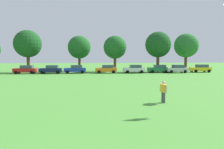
# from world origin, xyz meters

# --- Properties ---
(ground_plane) EXTENTS (160.00, 160.00, 0.00)m
(ground_plane) POSITION_xyz_m (0.00, 30.00, 0.00)
(ground_plane) COLOR #4C9338
(adult_bystander) EXTENTS (0.41, 0.74, 1.60)m
(adult_bystander) POSITION_xyz_m (6.20, 13.18, 0.95)
(adult_bystander) COLOR #4C4C51
(adult_bystander) RESTS_ON ground
(parked_car_red_0) EXTENTS (4.30, 2.02, 1.68)m
(parked_car_red_0) POSITION_xyz_m (-11.90, 40.85, 0.86)
(parked_car_red_0) COLOR red
(parked_car_red_0) RESTS_ON ground
(parked_car_navy_1) EXTENTS (4.30, 2.02, 1.68)m
(parked_car_navy_1) POSITION_xyz_m (-6.96, 40.64, 0.86)
(parked_car_navy_1) COLOR #141E4C
(parked_car_navy_1) RESTS_ON ground
(parked_car_blue_2) EXTENTS (4.30, 2.02, 1.68)m
(parked_car_blue_2) POSITION_xyz_m (-2.19, 41.01, 0.86)
(parked_car_blue_2) COLOR #1E38AD
(parked_car_blue_2) RESTS_ON ground
(parked_car_orange_3) EXTENTS (4.30, 2.02, 1.68)m
(parked_car_orange_3) POSITION_xyz_m (4.06, 40.71, 0.86)
(parked_car_orange_3) COLOR orange
(parked_car_orange_3) RESTS_ON ground
(parked_car_white_4) EXTENTS (4.30, 2.02, 1.68)m
(parked_car_white_4) POSITION_xyz_m (9.80, 40.55, 0.86)
(parked_car_white_4) COLOR white
(parked_car_white_4) RESTS_ON ground
(parked_car_green_5) EXTENTS (4.30, 2.02, 1.68)m
(parked_car_green_5) POSITION_xyz_m (15.08, 40.82, 0.86)
(parked_car_green_5) COLOR #196B38
(parked_car_green_5) RESTS_ON ground
(parked_car_silver_6) EXTENTS (4.30, 2.02, 1.68)m
(parked_car_silver_6) POSITION_xyz_m (18.76, 40.01, 0.86)
(parked_car_silver_6) COLOR silver
(parked_car_silver_6) RESTS_ON ground
(parked_car_yellow_7) EXTENTS (4.30, 2.02, 1.68)m
(parked_car_yellow_7) POSITION_xyz_m (24.53, 41.06, 0.86)
(parked_car_yellow_7) COLOR yellow
(parked_car_yellow_7) RESTS_ON ground
(tree_left) EXTENTS (5.72, 5.72, 8.91)m
(tree_left) POSITION_xyz_m (-12.26, 44.01, 6.02)
(tree_left) COLOR brown
(tree_left) RESTS_ON ground
(tree_center_left) EXTENTS (5.22, 5.22, 8.13)m
(tree_center_left) POSITION_xyz_m (-1.69, 46.64, 5.49)
(tree_center_left) COLOR brown
(tree_center_left) RESTS_ON ground
(tree_center_right) EXTENTS (5.17, 5.17, 8.05)m
(tree_center_right) POSITION_xyz_m (6.35, 45.19, 5.44)
(tree_center_right) COLOR brown
(tree_center_right) RESTS_ON ground
(tree_right) EXTENTS (5.74, 5.74, 8.94)m
(tree_right) POSITION_xyz_m (15.95, 44.03, 6.03)
(tree_right) COLOR brown
(tree_right) RESTS_ON ground
(tree_far_right) EXTENTS (5.67, 5.67, 8.83)m
(tree_far_right) POSITION_xyz_m (23.44, 46.00, 5.96)
(tree_far_right) COLOR brown
(tree_far_right) RESTS_ON ground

